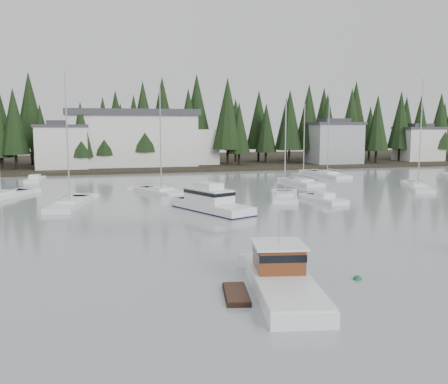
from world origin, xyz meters
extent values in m
plane|color=gray|center=(0.00, 0.00, 0.00)|extent=(260.00, 260.00, 0.00)
cube|color=black|center=(0.00, 97.00, 0.00)|extent=(240.00, 54.00, 1.00)
cube|color=silver|center=(-18.00, 79.00, 4.25)|extent=(9.00, 7.00, 7.50)
cube|color=#38383D|center=(-18.00, 79.00, 8.25)|extent=(9.54, 7.42, 0.50)
cube|color=#38383D|center=(-18.00, 79.00, 8.85)|extent=(4.95, 3.85, 0.80)
cube|color=#999EA0|center=(36.00, 78.00, 4.50)|extent=(10.00, 8.00, 8.00)
cube|color=#38383D|center=(36.00, 78.00, 8.75)|extent=(10.60, 8.48, 0.50)
cube|color=#38383D|center=(36.00, 78.00, 9.35)|extent=(5.50, 4.40, 0.80)
cube|color=silver|center=(58.00, 80.00, 4.00)|extent=(9.00, 7.00, 7.00)
cube|color=#38383D|center=(58.00, 80.00, 7.75)|extent=(9.54, 7.42, 0.50)
cube|color=#38383D|center=(58.00, 80.00, 8.35)|extent=(4.95, 3.85, 0.80)
cube|color=silver|center=(-5.00, 82.00, 5.50)|extent=(24.00, 10.00, 10.00)
cube|color=#38383D|center=(-5.00, 82.00, 10.80)|extent=(25.00, 11.00, 1.20)
cube|color=silver|center=(7.00, 84.00, 4.00)|extent=(10.00, 8.00, 7.00)
cube|color=white|center=(-4.00, 5.28, 0.10)|extent=(4.43, 9.04, 1.25)
cube|color=white|center=(-4.00, 5.28, 0.77)|extent=(4.34, 8.86, 0.12)
cube|color=#491B0E|center=(-3.68, 6.98, 1.44)|extent=(2.80, 2.99, 1.35)
cube|color=white|center=(-3.68, 6.98, 2.16)|extent=(3.15, 3.38, 0.12)
cube|color=black|center=(-3.68, 6.98, 1.71)|extent=(2.87, 3.04, 0.38)
cylinder|color=#A5A8AD|center=(-3.68, 6.98, 2.98)|extent=(0.08, 0.08, 1.54)
cube|color=black|center=(-6.36, 5.72, -0.05)|extent=(1.70, 3.24, 0.53)
cube|color=white|center=(-1.72, 29.94, 0.13)|extent=(6.68, 10.20, 1.43)
cube|color=black|center=(-1.72, 29.94, 0.03)|extent=(6.73, 10.26, 0.20)
cube|color=white|center=(-1.91, 30.39, 1.51)|extent=(4.31, 5.67, 1.29)
cube|color=black|center=(-1.91, 30.39, 1.83)|extent=(4.38, 5.73, 0.36)
cube|color=white|center=(-1.91, 30.39, 2.45)|extent=(2.68, 3.06, 0.58)
cylinder|color=#A5A8AD|center=(-1.91, 30.39, 3.16)|extent=(0.10, 0.10, 0.98)
cube|color=white|center=(24.96, 58.46, -0.03)|extent=(3.41, 10.96, 1.05)
cube|color=white|center=(24.96, 58.46, 0.62)|extent=(2.21, 3.77, 0.30)
cylinder|color=#A5A8AD|center=(24.96, 58.46, 7.14)|extent=(0.14, 0.14, 13.28)
cube|color=white|center=(-15.28, 36.76, -0.03)|extent=(4.88, 10.24, 1.05)
cube|color=white|center=(-15.28, 36.76, 0.62)|extent=(2.63, 3.70, 0.30)
cylinder|color=#A5A8AD|center=(-15.28, 36.76, 7.21)|extent=(0.14, 0.14, 13.42)
cube|color=white|center=(28.81, 39.86, -0.03)|extent=(6.57, 10.20, 1.05)
cube|color=white|center=(28.81, 39.86, 0.62)|extent=(3.02, 3.85, 0.30)
cylinder|color=#A5A8AD|center=(28.81, 39.86, 7.42)|extent=(0.14, 0.14, 13.85)
cube|color=white|center=(8.15, 35.57, -0.03)|extent=(5.48, 8.78, 1.05)
cube|color=white|center=(8.15, 35.57, 0.62)|extent=(2.78, 3.33, 0.30)
cylinder|color=#A5A8AD|center=(8.15, 35.57, 5.75)|extent=(0.14, 0.14, 10.51)
cube|color=white|center=(16.28, 48.72, -0.03)|extent=(3.27, 8.21, 1.05)
cube|color=white|center=(16.28, 48.72, 0.62)|extent=(2.16, 2.84, 0.30)
cylinder|color=#A5A8AD|center=(16.28, 48.72, 5.92)|extent=(0.14, 0.14, 10.85)
cube|color=white|center=(-4.74, 43.96, -0.03)|extent=(6.01, 8.71, 1.05)
cube|color=white|center=(-4.74, 43.96, 0.62)|extent=(3.03, 3.39, 0.30)
cylinder|color=#A5A8AD|center=(-4.74, 43.96, 6.69)|extent=(0.14, 0.14, 12.39)
cube|color=white|center=(-23.23, 44.94, -0.03)|extent=(6.77, 9.23, 1.05)
cube|color=white|center=(-23.23, 44.94, 0.62)|extent=(3.12, 3.60, 0.30)
cube|color=white|center=(11.75, 32.81, 0.05)|extent=(2.91, 6.54, 0.90)
cube|color=white|center=(11.75, 32.81, 0.75)|extent=(1.72, 2.18, 0.55)
cube|color=white|center=(-21.19, 61.98, 0.05)|extent=(2.62, 6.04, 0.90)
cube|color=white|center=(-21.19, 61.98, 0.75)|extent=(1.63, 1.99, 0.55)
sphere|color=#145933|center=(0.78, 6.63, 0.00)|extent=(0.48, 0.48, 0.48)
camera|label=1|loc=(-13.02, -16.86, 8.33)|focal=40.00mm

